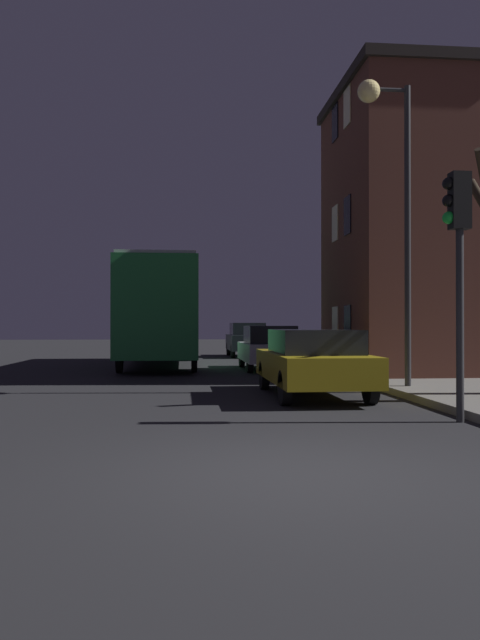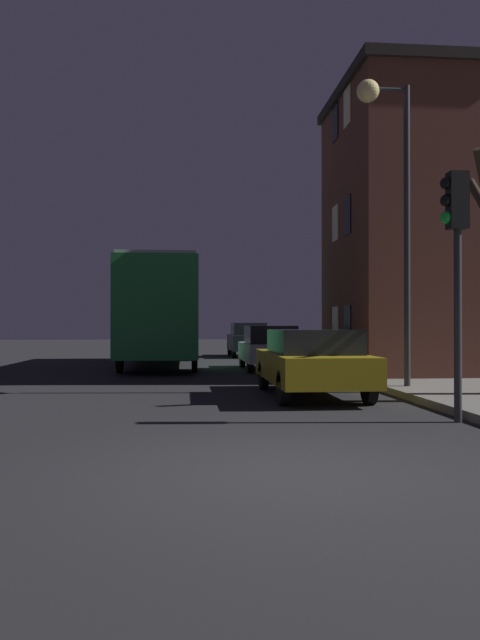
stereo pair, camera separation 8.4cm
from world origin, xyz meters
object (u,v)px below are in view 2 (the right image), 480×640
at_px(traffic_light, 456,242).
at_px(car_near_lane, 311,361).
at_px(car_far_lane, 248,339).
at_px(car_mid_lane, 269,347).
at_px(streetlamp, 387,161).
at_px(bus, 161,306).

bearing_deg(traffic_light, car_near_lane, 112.86).
height_order(traffic_light, car_far_lane, traffic_light).
bearing_deg(traffic_light, car_mid_lane, 96.56).
height_order(streetlamp, car_near_lane, streetlamp).
relative_size(streetlamp, bus, 0.68).
xyz_separation_m(traffic_light, car_far_lane, (-1.18, 20.47, -2.00)).
distance_m(traffic_light, car_mid_lane, 11.95).
bearing_deg(bus, car_mid_lane, -31.95).
bearing_deg(traffic_light, streetlamp, 85.58).
relative_size(bus, car_far_lane, 2.45).
relative_size(bus, car_mid_lane, 2.45).
height_order(streetlamp, bus, streetlamp).
bearing_deg(streetlamp, car_far_lane, 95.33).
bearing_deg(car_near_lane, bus, 108.97).
distance_m(bus, car_mid_lane, 4.68).
bearing_deg(bus, traffic_light, -70.00).
relative_size(bus, car_near_lane, 2.22).
distance_m(streetlamp, car_mid_lane, 8.82).
xyz_separation_m(bus, car_near_lane, (3.57, -10.37, -1.47)).
bearing_deg(bus, car_far_lane, 58.58).
xyz_separation_m(bus, car_mid_lane, (3.77, -2.35, -1.47)).
distance_m(car_near_lane, car_mid_lane, 8.03).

